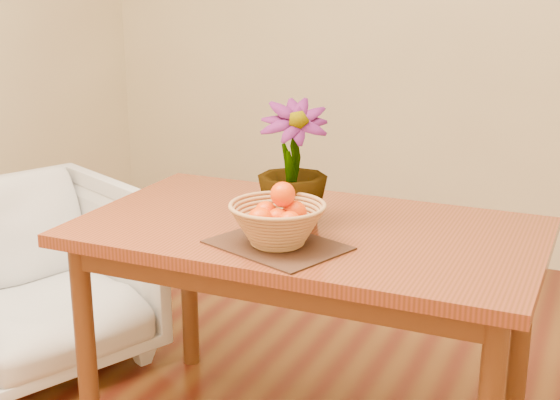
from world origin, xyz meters
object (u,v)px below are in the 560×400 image
at_px(table, 308,253).
at_px(armchair, 34,270).
at_px(wicker_basket, 277,226).
at_px(potted_plant, 293,164).

bearing_deg(table, armchair, 175.88).
distance_m(wicker_basket, armchair, 1.26).
bearing_deg(table, potted_plant, 176.72).
distance_m(potted_plant, armchair, 1.24).
height_order(potted_plant, armchair, potted_plant).
relative_size(potted_plant, armchair, 0.48).
relative_size(table, wicker_basket, 5.09).
xyz_separation_m(table, potted_plant, (-0.05, 0.00, 0.28)).
xyz_separation_m(wicker_basket, potted_plant, (-0.04, 0.21, 0.13)).
bearing_deg(armchair, table, -69.47).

